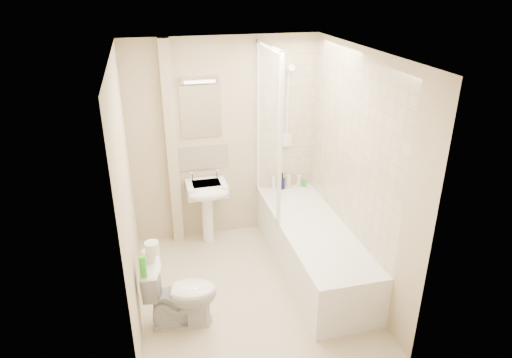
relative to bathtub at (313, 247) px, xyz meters
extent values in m
plane|color=beige|center=(-0.75, -0.20, -0.29)|extent=(2.50, 2.50, 0.00)
cube|color=beige|center=(-0.75, 1.05, 0.91)|extent=(2.20, 0.02, 2.40)
cube|color=beige|center=(-1.85, -0.20, 0.91)|extent=(0.02, 2.50, 2.40)
cube|color=beige|center=(0.35, -0.20, 0.91)|extent=(0.02, 2.50, 2.40)
cube|color=white|center=(-0.75, -0.20, 2.11)|extent=(2.20, 2.50, 0.02)
cube|color=beige|center=(0.00, 1.04, 1.14)|extent=(0.70, 0.01, 1.75)
cube|color=beige|center=(0.34, 0.00, 1.14)|extent=(0.01, 2.10, 1.75)
cube|color=beige|center=(-1.37, 0.99, 0.91)|extent=(0.12, 0.12, 2.40)
cube|color=beige|center=(-1.02, 1.04, 0.74)|extent=(0.60, 0.02, 0.30)
cube|color=white|center=(-1.02, 1.04, 1.29)|extent=(0.46, 0.01, 0.60)
cube|color=silver|center=(-1.02, 1.02, 1.66)|extent=(0.42, 0.07, 0.07)
cube|color=white|center=(0.00, 0.00, -0.01)|extent=(0.70, 2.10, 0.55)
cube|color=white|center=(0.00, 0.00, 0.21)|extent=(0.56, 1.96, 0.05)
cube|color=white|center=(-0.35, 0.60, 1.16)|extent=(0.01, 0.90, 1.80)
cube|color=white|center=(-0.35, 1.03, 1.16)|extent=(0.04, 0.04, 1.80)
cube|color=white|center=(-0.35, 0.15, 1.16)|extent=(0.04, 0.04, 1.80)
cube|color=white|center=(-0.35, 0.60, 2.04)|extent=(0.04, 0.90, 0.04)
cube|color=white|center=(-0.35, 0.60, 0.28)|extent=(0.04, 0.90, 0.03)
cylinder|color=white|center=(0.00, 1.02, 1.26)|extent=(0.02, 0.02, 0.90)
cylinder|color=white|center=(0.00, 1.02, 0.81)|extent=(0.05, 0.05, 0.02)
cylinder|color=white|center=(0.00, 1.02, 1.71)|extent=(0.05, 0.05, 0.02)
cylinder|color=white|center=(0.00, 0.95, 1.74)|extent=(0.08, 0.11, 0.11)
cube|color=white|center=(0.00, 1.01, 0.88)|extent=(0.10, 0.05, 0.14)
cylinder|color=white|center=(-0.02, 0.99, 1.31)|extent=(0.01, 0.13, 0.84)
cylinder|color=white|center=(-1.02, 0.88, 0.02)|extent=(0.13, 0.13, 0.62)
cube|color=white|center=(-1.02, 0.85, 0.42)|extent=(0.46, 0.36, 0.14)
ellipsoid|color=white|center=(-1.02, 0.68, 0.42)|extent=(0.46, 0.20, 0.14)
cube|color=silver|center=(-1.02, 0.85, 0.48)|extent=(0.32, 0.23, 0.04)
cylinder|color=white|center=(-1.17, 0.96, 0.54)|extent=(0.03, 0.03, 0.10)
cylinder|color=white|center=(-0.86, 0.96, 0.54)|extent=(0.03, 0.03, 0.10)
sphere|color=white|center=(-1.17, 0.96, 0.59)|extent=(0.04, 0.04, 0.04)
sphere|color=white|center=(-0.86, 0.96, 0.59)|extent=(0.04, 0.04, 0.04)
cylinder|color=white|center=(-0.17, 0.96, 0.35)|extent=(0.05, 0.05, 0.17)
cylinder|color=black|center=(-0.08, 0.96, 0.37)|extent=(0.06, 0.06, 0.21)
cylinder|color=#121350|center=(-0.05, 0.96, 0.33)|extent=(0.06, 0.06, 0.14)
cylinder|color=beige|center=(0.02, 0.96, 0.35)|extent=(0.06, 0.06, 0.17)
cylinder|color=silver|center=(0.16, 0.96, 0.34)|extent=(0.05, 0.05, 0.16)
cylinder|color=green|center=(0.23, 0.96, 0.30)|extent=(0.05, 0.05, 0.08)
imported|color=white|center=(-1.47, -0.51, 0.04)|extent=(0.53, 0.74, 0.66)
cylinder|color=white|center=(-1.72, -0.40, 0.42)|extent=(0.12, 0.12, 0.10)
cylinder|color=white|center=(-1.68, -0.45, 0.53)|extent=(0.12, 0.12, 0.11)
cylinder|color=green|center=(-1.77, -0.63, 0.47)|extent=(0.06, 0.06, 0.20)
camera|label=1|loc=(-1.62, -3.94, 2.70)|focal=32.00mm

